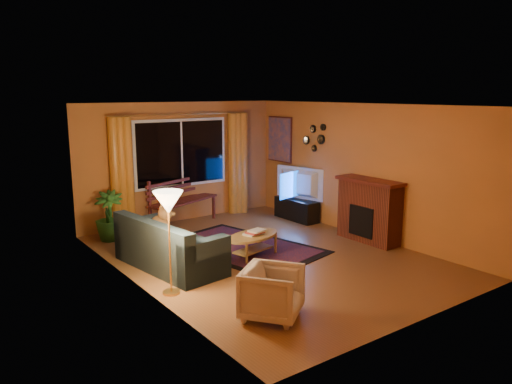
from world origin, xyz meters
TOP-DOWN VIEW (x-y plane):
  - floor at (0.00, 0.00)m, footprint 4.50×6.00m
  - ceiling at (0.00, 0.00)m, footprint 4.50×6.00m
  - wall_back at (0.00, 3.01)m, footprint 4.50×0.02m
  - wall_left at (-2.26, 0.00)m, footprint 0.02×6.00m
  - wall_right at (2.26, 0.00)m, footprint 0.02×6.00m
  - window at (0.00, 2.94)m, footprint 2.00×0.02m
  - curtain_rod at (0.00, 2.90)m, footprint 3.20×0.03m
  - curtain_left at (-1.35, 2.88)m, footprint 0.36×0.36m
  - curtain_right at (1.35, 2.88)m, footprint 0.36×0.36m
  - bench at (-0.17, 2.62)m, footprint 1.74×1.06m
  - potted_plant at (-1.79, 2.45)m, footprint 0.69×0.69m
  - sofa at (-1.54, 0.48)m, footprint 1.10×2.06m
  - dog at (-1.49, 0.92)m, footprint 0.40×0.47m
  - armchair at (-1.33, -1.87)m, footprint 0.92×0.91m
  - floor_lamp at (-2.00, -0.48)m, footprint 0.27×0.27m
  - rug at (-0.07, 0.62)m, footprint 2.31×3.07m
  - coffee_table at (-0.19, 0.12)m, footprint 1.24×1.24m
  - tv_console at (2.00, 1.57)m, footprint 0.38×1.08m
  - television at (2.00, 1.57)m, footprint 0.45×1.18m
  - fireplace at (2.05, -0.40)m, footprint 0.40×1.20m
  - mirror_cluster at (2.21, 1.30)m, footprint 0.06×0.60m
  - painting at (2.22, 2.45)m, footprint 0.04×0.76m

SIDE VIEW (x-z plane):
  - floor at x=0.00m, z-range -0.02..0.00m
  - rug at x=-0.07m, z-range 0.00..0.02m
  - coffee_table at x=-0.19m, z-range 0.00..0.38m
  - tv_console at x=2.00m, z-range 0.00..0.45m
  - bench at x=-0.17m, z-range 0.00..0.50m
  - armchair at x=-1.33m, z-range 0.00..0.70m
  - sofa at x=-1.54m, z-range 0.00..0.79m
  - potted_plant at x=-1.79m, z-range 0.00..0.92m
  - fireplace at x=2.05m, z-range 0.00..1.10m
  - dog at x=-1.49m, z-range 0.39..0.82m
  - floor_lamp at x=-2.00m, z-range 0.00..1.42m
  - television at x=2.00m, z-range 0.45..1.13m
  - curtain_left at x=-1.35m, z-range 0.00..2.24m
  - curtain_right at x=1.35m, z-range 0.00..2.24m
  - wall_back at x=0.00m, z-range 0.00..2.50m
  - wall_left at x=-2.26m, z-range 0.00..2.50m
  - wall_right at x=2.26m, z-range 0.00..2.50m
  - window at x=0.00m, z-range 0.80..2.10m
  - painting at x=2.22m, z-range 1.17..2.13m
  - mirror_cluster at x=2.21m, z-range 1.52..2.08m
  - curtain_rod at x=0.00m, z-range 2.23..2.27m
  - ceiling at x=0.00m, z-range 2.50..2.52m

